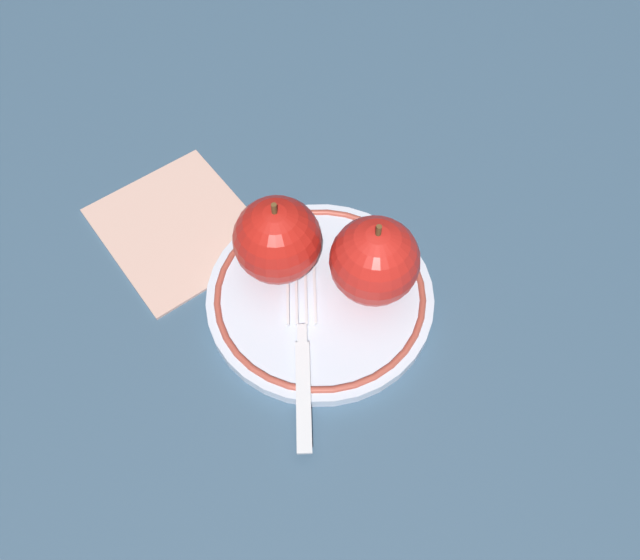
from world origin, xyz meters
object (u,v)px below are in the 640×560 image
apple_red_whole (276,242)px  plate (320,296)px  fork (303,357)px  napkin_folded (175,230)px  apple_second_whole (375,261)px

apple_red_whole → plate: bearing=82.1°
fork → plate: bearing=-14.7°
plate → napkin_folded: plate is taller
plate → apple_second_whole: apple_second_whole is taller
napkin_folded → apple_second_whole: bearing=96.7°
apple_red_whole → fork: (0.07, 0.06, -0.04)m
fork → napkin_folded: size_ratio=1.03×
plate → napkin_folded: 0.16m
apple_second_whole → fork: (0.09, -0.02, -0.04)m
apple_red_whole → napkin_folded: apple_red_whole is taller
apple_red_whole → napkin_folded: 0.13m
apple_second_whole → napkin_folded: apple_second_whole is taller
apple_second_whole → fork: apple_second_whole is taller
apple_red_whole → napkin_folded: size_ratio=0.57×
apple_red_whole → napkin_folded: bearing=-88.9°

